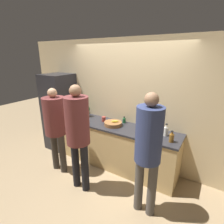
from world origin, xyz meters
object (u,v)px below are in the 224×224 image
at_px(refrigerator, 60,112).
at_px(bottle_clear, 166,131).
at_px(utensil_crock, 141,123).
at_px(cup_red, 104,119).
at_px(person_left, 55,122).
at_px(bottle_green, 124,120).
at_px(potted_plant, 87,111).
at_px(person_center, 78,129).
at_px(fruit_bowl, 113,124).
at_px(person_right, 148,146).
at_px(bottle_amber, 172,138).

distance_m(refrigerator, bottle_clear, 2.59).
height_order(utensil_crock, cup_red, utensil_crock).
distance_m(utensil_crock, cup_red, 0.81).
relative_size(person_left, bottle_clear, 7.55).
bearing_deg(bottle_clear, bottle_green, 170.45).
height_order(person_left, potted_plant, person_left).
distance_m(person_center, bottle_green, 1.17).
xyz_separation_m(person_left, fruit_bowl, (0.85, 0.73, -0.10)).
bearing_deg(fruit_bowl, person_center, -98.01).
bearing_deg(person_left, person_right, -0.98).
bearing_deg(person_right, potted_plant, 153.60).
xyz_separation_m(bottle_clear, cup_red, (-1.32, 0.00, -0.04)).
distance_m(person_right, utensil_crock, 1.17).
xyz_separation_m(bottle_amber, bottle_clear, (-0.14, 0.19, 0.01)).
relative_size(person_right, fruit_bowl, 5.16).
xyz_separation_m(person_right, utensil_crock, (-0.52, 1.03, -0.13)).
relative_size(person_right, bottle_clear, 8.16).
xyz_separation_m(fruit_bowl, utensil_crock, (0.50, 0.27, 0.03)).
bearing_deg(bottle_clear, fruit_bowl, -175.13).
xyz_separation_m(person_right, bottle_green, (-0.90, 1.00, -0.14)).
relative_size(person_left, potted_plant, 6.67).
height_order(person_left, fruit_bowl, person_left).
bearing_deg(utensil_crock, fruit_bowl, -151.08).
bearing_deg(person_left, bottle_amber, 17.22).
relative_size(person_center, bottle_clear, 8.21).
height_order(refrigerator, utensil_crock, refrigerator).
relative_size(fruit_bowl, bottle_clear, 1.58).
distance_m(utensil_crock, bottle_clear, 0.57).
xyz_separation_m(person_right, fruit_bowl, (-1.02, 0.76, -0.16)).
xyz_separation_m(person_right, cup_red, (-1.31, 0.85, -0.15)).
bearing_deg(bottle_green, potted_plant, -174.13).
bearing_deg(potted_plant, utensil_crock, 5.66).
bearing_deg(person_center, person_left, 167.64).
bearing_deg(bottle_clear, person_center, -139.93).
relative_size(refrigerator, utensil_crock, 6.20).
bearing_deg(bottle_amber, person_left, -162.78).
xyz_separation_m(utensil_crock, bottle_green, (-0.37, -0.03, -0.02)).
height_order(person_center, person_right, person_center).
height_order(fruit_bowl, bottle_green, bottle_green).
bearing_deg(person_center, potted_plant, 123.32).
bearing_deg(utensil_crock, refrigerator, -172.82).
height_order(person_center, utensil_crock, person_center).
bearing_deg(bottle_amber, cup_red, 172.68).
relative_size(bottle_clear, bottle_green, 1.60).
height_order(utensil_crock, bottle_clear, utensil_crock).
distance_m(bottle_amber, potted_plant, 2.00).
height_order(refrigerator, person_right, refrigerator).
bearing_deg(fruit_bowl, bottle_clear, 4.87).
xyz_separation_m(person_center, bottle_green, (0.25, 1.13, -0.16)).
xyz_separation_m(fruit_bowl, cup_red, (-0.29, 0.09, 0.01)).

